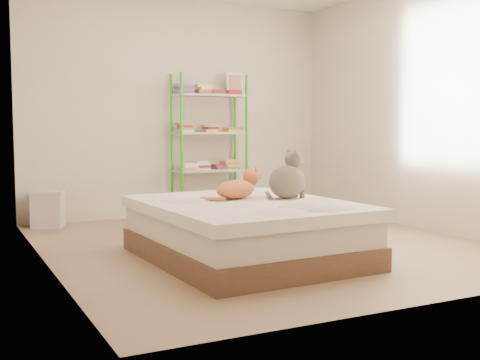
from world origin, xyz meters
TOP-DOWN VIEW (x-y plane):
  - room at (0.00, 0.00)m, footprint 3.81×4.21m
  - bed at (-0.43, -0.50)m, footprint 1.56×1.91m
  - orange_cat at (-0.41, -0.29)m, footprint 0.56×0.45m
  - grey_cat at (-0.02, -0.47)m, footprint 0.40×0.35m
  - shelf_unit at (0.31, 1.88)m, footprint 0.91×0.36m
  - cardboard_box at (-0.03, 0.99)m, footprint 0.51×0.50m
  - white_bin at (-1.61, 1.85)m, footprint 0.42×0.40m

SIDE VIEW (x-z plane):
  - cardboard_box at x=-0.03m, z-range -0.02..0.36m
  - white_bin at x=-1.61m, z-range 0.00..0.40m
  - bed at x=-0.43m, z-range 0.00..0.47m
  - orange_cat at x=-0.41m, z-range 0.47..0.67m
  - grey_cat at x=-0.02m, z-range 0.47..0.88m
  - shelf_unit at x=0.31m, z-range 0.03..1.77m
  - room at x=0.00m, z-range 0.00..2.61m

